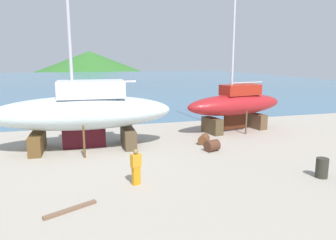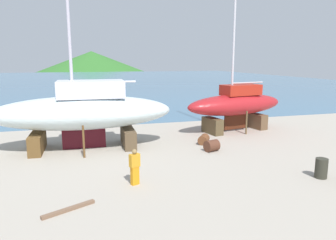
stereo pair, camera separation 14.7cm
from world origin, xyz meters
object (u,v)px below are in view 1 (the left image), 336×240
Objects in this scene: sailboat_mid_port at (84,111)px; barrel_tar_black at (322,168)px; barrel_rust_mid at (212,146)px; barrel_tipped_left at (204,139)px; worker at (136,166)px; sailboat_far_slipway at (236,104)px.

sailboat_mid_port reaches higher than barrel_tar_black.
barrel_rust_mid reaches higher than barrel_tipped_left.
worker is 2.06× the size of barrel_rust_mid.
sailboat_mid_port is at bearing -5.79° from worker.
sailboat_far_slipway is (11.16, 1.95, -0.27)m from sailboat_mid_port.
sailboat_mid_port is 13.18m from barrel_tar_black.
barrel_tar_black is at bearing 74.11° from sailboat_far_slipway.
barrel_rust_mid is at bearing 119.79° from barrel_tar_black.
barrel_rust_mid is 0.88× the size of barrel_tipped_left.
sailboat_mid_port reaches higher than worker.
sailboat_mid_port is 11.33m from sailboat_far_slipway.
barrel_tipped_left is 0.96× the size of barrel_tar_black.
worker reaches higher than barrel_tipped_left.
barrel_tipped_left is (0.18, 1.69, -0.04)m from barrel_rust_mid.
sailboat_mid_port is at bearing -0.84° from sailboat_far_slipway.
sailboat_mid_port reaches higher than barrel_tipped_left.
barrel_tar_black is (2.89, -7.06, 0.16)m from barrel_tipped_left.
sailboat_mid_port is 7.92m from barrel_rust_mid.
barrel_rust_mid is 6.19m from barrel_tar_black.
worker is 1.81× the size of barrel_tipped_left.
barrel_rust_mid is (7.18, -2.71, -1.96)m from sailboat_mid_port.
worker reaches higher than barrel_rust_mid.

